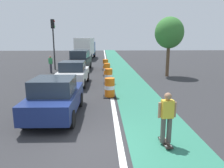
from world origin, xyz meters
name	(u,v)px	position (x,y,z in m)	size (l,w,h in m)	color
ground_plane	(91,144)	(0.00, 0.00, 0.00)	(100.00, 100.00, 0.00)	#2D2D30
bike_lane_strip	(126,76)	(2.40, 12.00, 0.00)	(2.50, 80.00, 0.01)	#2D755B
lane_divider_stripe	(108,76)	(0.90, 12.00, 0.01)	(0.20, 80.00, 0.01)	silver
skateboarder_on_lane	(167,117)	(2.33, -0.11, 0.91)	(0.57, 0.81, 1.69)	black
parked_sedan_nearest	(55,98)	(-1.62, 2.54, 0.83)	(2.00, 4.15, 1.70)	navy
parked_sedan_second	(73,73)	(-1.67, 8.76, 0.83)	(2.01, 4.15, 1.70)	silver
parked_suv_third	(80,60)	(-1.89, 15.98, 1.04)	(2.13, 4.70, 2.04)	black
traffic_barrel_front	(110,88)	(0.78, 5.48, 0.53)	(0.73, 0.73, 1.09)	orange
traffic_barrel_mid	(109,76)	(0.83, 9.14, 0.53)	(0.73, 0.73, 1.09)	orange
traffic_barrel_back	(107,70)	(0.78, 12.45, 0.53)	(0.73, 0.73, 1.09)	orange
traffic_barrel_far	(106,65)	(0.71, 15.89, 0.53)	(0.73, 0.73, 1.09)	orange
delivery_truck_down_block	(86,47)	(-2.19, 27.76, 1.85)	(2.82, 7.74, 3.23)	silver
traffic_light_corner	(53,36)	(-4.59, 16.36, 3.50)	(0.41, 0.32, 5.10)	#2D2D2D
pedestrian_crossing	(51,64)	(-4.54, 14.31, 0.86)	(0.34, 0.20, 1.61)	#33333D
street_tree_sidewalk	(169,33)	(6.00, 11.90, 3.67)	(2.40, 2.40, 5.00)	brown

